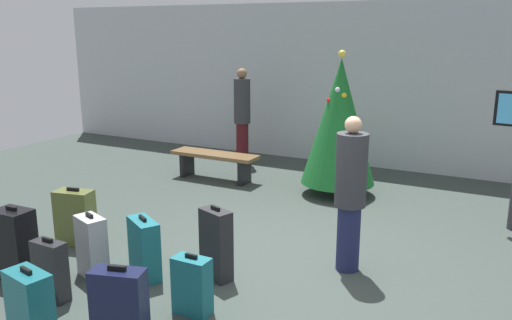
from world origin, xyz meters
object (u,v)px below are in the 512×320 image
Objects in this scene: traveller_1 at (350,191)px; holiday_tree at (339,122)px; waiting_bench at (215,159)px; suitcase_1 at (15,244)px; traveller_0 at (242,114)px; suitcase_4 at (216,245)px; suitcase_5 at (120,316)px; suitcase_3 at (51,271)px; suitcase_6 at (30,305)px; suitcase_2 at (192,286)px; suitcase_7 at (75,218)px; suitcase_0 at (92,247)px; suitcase_8 at (144,249)px.

holiday_tree is at bearing 111.57° from traveller_1.
waiting_bench is at bearing -175.85° from holiday_tree.
waiting_bench is 4.22m from suitcase_1.
suitcase_4 is at bearing -64.07° from traveller_0.
holiday_tree reaches higher than waiting_bench.
suitcase_5 is at bearing -86.36° from suitcase_4.
suitcase_4 is (2.05, -3.24, 0.02)m from waiting_bench.
waiting_bench is at bearing 143.39° from traveller_1.
suitcase_3 is (0.86, -4.38, -0.06)m from waiting_bench.
holiday_tree is 1.44× the size of waiting_bench.
traveller_1 is 2.70× the size of suitcase_6.
suitcase_5 is 1.31× the size of suitcase_6.
suitcase_3 is (-1.37, -0.42, 0.03)m from suitcase_2.
suitcase_6 is (1.21, -4.92, -0.07)m from waiting_bench.
suitcase_6 is at bearing -174.74° from suitcase_5.
traveller_0 is at bearing 100.04° from suitcase_3.
holiday_tree is at bearing 57.44° from suitcase_7.
traveller_1 is (3.35, -3.64, -0.09)m from traveller_0.
suitcase_0 is 0.79m from suitcase_1.
waiting_bench is 1.41m from traveller_0.
suitcase_2 is at bearing -23.57° from suitcase_8.
suitcase_7 is (-1.19, 1.66, 0.05)m from suitcase_6.
waiting_bench is at bearing 113.96° from suitcase_5.
suitcase_4 is (-0.18, 0.71, 0.11)m from suitcase_2.
suitcase_7 reaches higher than suitcase_2.
suitcase_2 is at bearing 84.85° from suitcase_5.
suitcase_7 is at bearing -164.74° from traveller_1.
suitcase_1 is (-0.68, -0.41, 0.05)m from suitcase_0.
holiday_tree is 3.93m from suitcase_8.
suitcase_3 is at bearing -106.54° from holiday_tree.
suitcase_2 is (2.37, -5.21, -0.72)m from traveller_0.
traveller_0 is 4.56m from suitcase_7.
traveller_1 is at bearing 66.47° from suitcase_5.
suitcase_1 is (-2.04, -4.38, -0.80)m from holiday_tree.
suitcase_3 reaches higher than suitcase_6.
traveller_0 is at bearing 102.36° from suitcase_6.
traveller_0 is 2.89× the size of suitcase_3.
suitcase_7 is 1.37m from suitcase_8.
traveller_1 is at bearing 15.26° from suitcase_7.
suitcase_0 is at bearing -77.56° from waiting_bench.
suitcase_5 is (2.15, -4.83, 0.03)m from waiting_bench.
holiday_tree is at bearing 90.28° from suitcase_2.
suitcase_5 is 0.94m from suitcase_6.
suitcase_4 is 0.97× the size of suitcase_5.
suitcase_6 is at bearing -56.55° from suitcase_3.
suitcase_7 is at bearing 145.75° from suitcase_0.
traveller_0 reaches higher than suitcase_3.
traveller_1 reaches higher than suitcase_0.
traveller_0 is 2.94× the size of suitcase_6.
suitcase_6 is at bearing -76.17° from waiting_bench.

